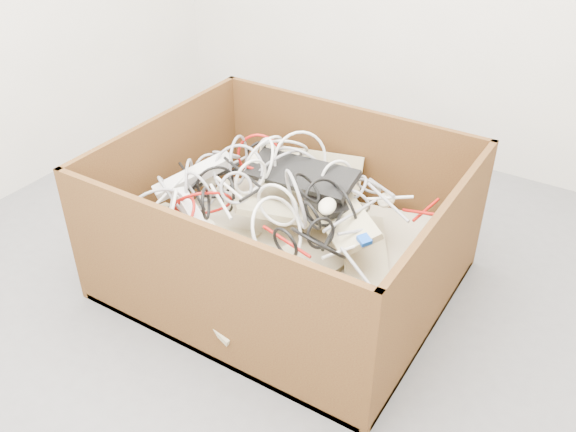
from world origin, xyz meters
The scene contains 8 objects.
ground centered at (0.00, 0.00, 0.00)m, with size 3.00×3.00×0.00m, color #565659.
cardboard_box centered at (0.01, 0.14, 0.14)m, with size 1.24×1.04×0.59m.
keyboard_pile centered at (0.04, 0.18, 0.28)m, with size 1.05×1.02×0.36m.
mice_scatter centered at (-0.05, 0.19, 0.36)m, with size 0.81×0.52×0.17m.
power_strip_left centered at (-0.39, 0.10, 0.38)m, with size 0.33×0.06×0.04m, color silver.
power_strip_right centered at (-0.26, -0.07, 0.35)m, with size 0.26×0.05×0.04m, color silver.
vga_plug centered at (0.39, 0.08, 0.37)m, with size 0.04×0.04×0.02m, color blue.
cable_tangle centered at (-0.10, 0.15, 0.39)m, with size 1.10×0.90×0.41m.
Camera 1 is at (1.08, -1.54, 1.63)m, focal length 38.73 mm.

